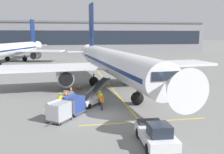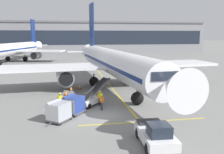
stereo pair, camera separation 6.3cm
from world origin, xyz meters
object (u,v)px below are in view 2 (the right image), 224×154
belt_loader (91,98)px  pushback_tug (156,134)px  baggage_cart_second (58,111)px  ground_crew_by_carts (100,97)px  distant_airplane (15,49)px  baggage_cart_lead (73,104)px  ground_crew_marshaller (66,105)px  ground_crew_wingwalker (102,101)px  ground_crew_by_loader (60,100)px  safety_cone_engine_keepout (71,88)px  safety_cone_wingtip (66,93)px  parked_airplane (113,63)px  safety_cone_nose_mark (80,87)px

belt_loader → pushback_tug: bearing=-72.5°
baggage_cart_second → belt_loader: bearing=55.7°
ground_crew_by_carts → distant_airplane: (-18.86, 50.62, 2.63)m
baggage_cart_lead → baggage_cart_second: same height
ground_crew_marshaller → ground_crew_wingwalker: (3.74, 1.11, 0.00)m
ground_crew_by_loader → safety_cone_engine_keepout: ground_crew_by_loader is taller
pushback_tug → safety_cone_wingtip: bearing=111.5°
safety_cone_engine_keepout → distant_airplane: bearing=110.4°
ground_crew_by_loader → distant_airplane: size_ratio=0.05×
baggage_cart_second → ground_crew_wingwalker: 5.18m
ground_crew_by_carts → ground_crew_marshaller: same height
parked_airplane → pushback_tug: size_ratio=9.49×
baggage_cart_lead → baggage_cart_second: (-1.40, -1.94, 0.00)m
ground_crew_by_carts → ground_crew_wingwalker: same height
baggage_cart_second → safety_cone_engine_keepout: 13.00m
belt_loader → ground_crew_by_carts: belt_loader is taller
ground_crew_wingwalker → baggage_cart_lead: bearing=-164.1°
belt_loader → baggage_cart_lead: bearing=-123.3°
ground_crew_wingwalker → distant_airplane: bearing=109.8°
pushback_tug → safety_cone_engine_keepout: (-5.78, 19.25, -0.53)m
parked_airplane → baggage_cart_second: bearing=-117.6°
belt_loader → safety_cone_nose_mark: size_ratio=6.71×
pushback_tug → ground_crew_wingwalker: size_ratio=2.56×
baggage_cart_second → ground_crew_marshaller: bearing=69.2°
pushback_tug → ground_crew_by_carts: pushback_tug is taller
baggage_cart_lead → safety_cone_nose_mark: (1.14, 11.77, -0.64)m
belt_loader → safety_cone_engine_keepout: belt_loader is taller
baggage_cart_lead → ground_crew_wingwalker: size_ratio=1.53×
pushback_tug → safety_cone_nose_mark: pushback_tug is taller
ground_crew_wingwalker → ground_crew_by_loader: bearing=163.0°
pushback_tug → ground_crew_wingwalker: bearing=106.4°
parked_airplane → ground_crew_wingwalker: size_ratio=24.31×
ground_crew_marshaller → safety_cone_nose_mark: (1.91, 12.03, -0.64)m
ground_crew_by_loader → ground_crew_marshaller: 2.51m
distant_airplane → ground_crew_by_carts: bearing=-69.6°
ground_crew_marshaller → safety_cone_nose_mark: bearing=81.0°
baggage_cart_second → parked_airplane: bearing=62.4°
ground_crew_wingwalker → baggage_cart_second: bearing=-147.5°
belt_loader → distant_airplane: distant_airplane is taller
baggage_cart_second → baggage_cart_lead: bearing=54.2°
parked_airplane → belt_loader: size_ratio=8.61×
belt_loader → distant_airplane: 53.23m
baggage_cart_second → ground_crew_by_loader: baggage_cart_second is taller
belt_loader → ground_crew_wingwalker: size_ratio=2.82×
baggage_cart_lead → ground_crew_marshaller: 0.81m
ground_crew_by_carts → distant_airplane: distant_airplane is taller
ground_crew_marshaller → distant_airplane: distant_airplane is taller
baggage_cart_lead → ground_crew_wingwalker: baggage_cart_lead is taller
baggage_cart_second → ground_crew_by_loader: size_ratio=1.53×
belt_loader → distant_airplane: size_ratio=0.13×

